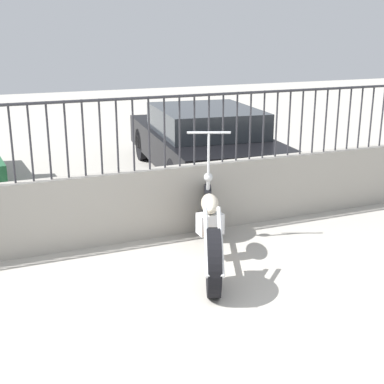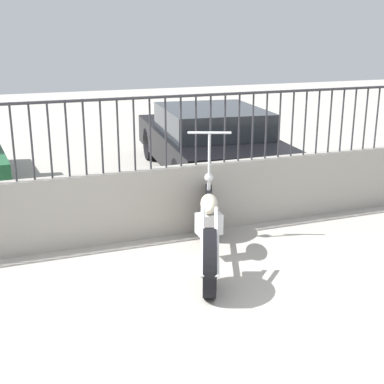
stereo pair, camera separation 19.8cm
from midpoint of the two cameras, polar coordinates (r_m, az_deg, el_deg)
The scene contains 5 objects.
ground_plane at distance 4.37m, azimuth 2.02°, elevation -18.68°, with size 40.00×40.00×0.00m, color #ADA89E.
low_wall at distance 6.67m, azimuth -8.52°, elevation -1.60°, with size 10.16×0.18×0.89m.
fence_railing at distance 6.42m, azimuth -8.92°, elevation 7.19°, with size 10.16×0.04×0.90m.
motorcycle_orange at distance 5.92m, azimuth 1.04°, elevation -4.25°, with size 1.00×2.17×1.39m.
car_black at distance 9.69m, azimuth 0.55°, elevation 5.59°, with size 2.31×4.51×1.23m.
Camera 1 is at (-1.60, -3.18, 2.55)m, focal length 50.00 mm.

